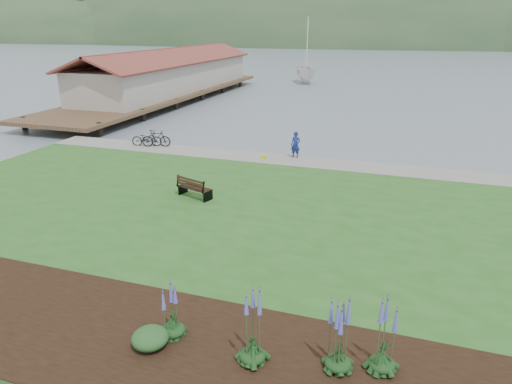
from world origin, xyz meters
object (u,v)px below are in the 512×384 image
bicycle_a (147,138)px  park_bench (193,187)px  sailboat (306,83)px  person (296,143)px

bicycle_a → park_bench: bearing=-154.4°
park_bench → sailboat: bearing=114.8°
bicycle_a → sailboat: size_ratio=0.07×
park_bench → sailboat: size_ratio=0.06×
park_bench → person: (2.83, 7.84, 0.42)m
bicycle_a → sailboat: sailboat is taller
person → bicycle_a: size_ratio=0.96×
person → sailboat: bearing=108.4°
park_bench → bicycle_a: 10.26m
park_bench → sailboat: 46.97m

